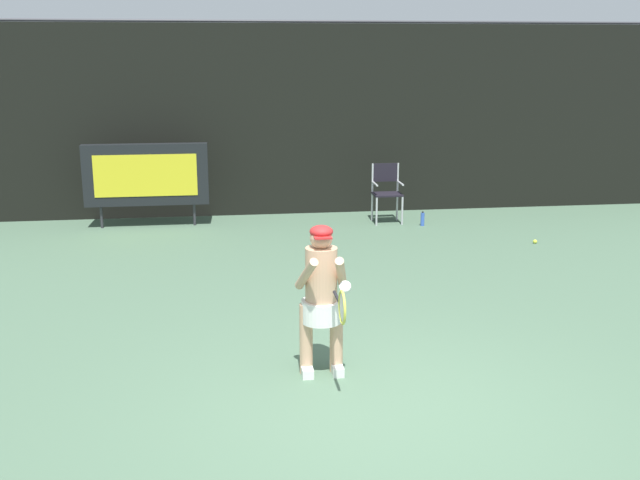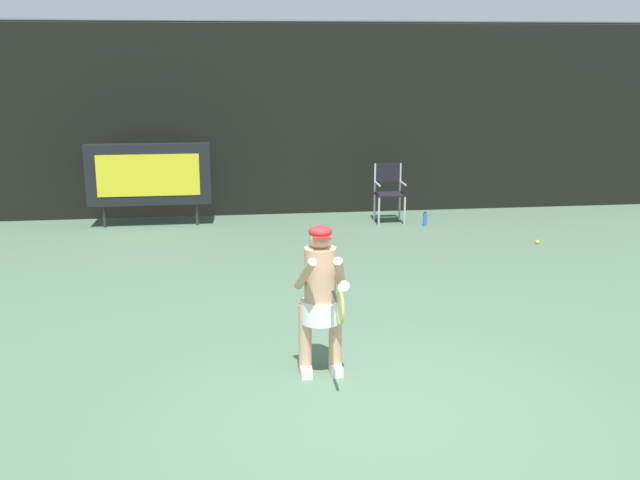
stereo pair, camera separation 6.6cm
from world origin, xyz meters
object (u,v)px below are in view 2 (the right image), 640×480
Objects in this scene: umpire_chair at (389,189)px; tennis_racket at (340,307)px; scoreboard at (149,175)px; water_bottle at (425,219)px; tennis_player at (321,294)px; tennis_ball_loose at (537,242)px.

umpire_chair is 1.79× the size of tennis_racket.
scoreboard is 8.30× the size of water_bottle.
tennis_player is (-2.73, -6.18, 0.70)m from water_bottle.
scoreboard is at bearing 161.44° from tennis_ball_loose.
scoreboard reaches higher than tennis_racket.
water_bottle is at bearing 87.21° from tennis_racket.
scoreboard reaches higher than tennis_ball_loose.
water_bottle is at bearing 134.25° from tennis_ball_loose.
tennis_racket is at bearing -72.89° from scoreboard.
scoreboard is 7.81m from tennis_racket.
tennis_racket reaches higher than tennis_ball_loose.
water_bottle is 3.90× the size of tennis_ball_loose.
tennis_player is 0.67m from tennis_racket.
scoreboard is 5.05m from water_bottle.
umpire_chair is at bearing 72.01° from tennis_player.
umpire_chair is 15.88× the size of tennis_ball_loose.
umpire_chair is 0.72× the size of tennis_player.
tennis_ball_loose is (2.08, -1.95, -0.58)m from umpire_chair.
scoreboard reaches higher than umpire_chair.
umpire_chair is at bearing 136.93° from tennis_ball_loose.
water_bottle is (0.59, -0.41, -0.50)m from umpire_chair.
water_bottle is at bearing -35.00° from umpire_chair.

